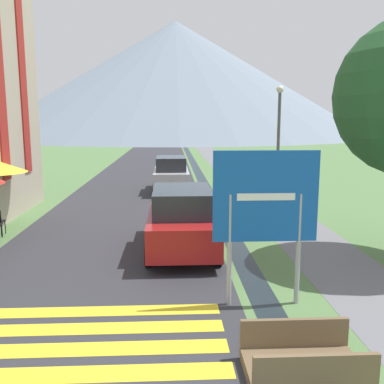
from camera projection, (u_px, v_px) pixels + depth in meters
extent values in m
plane|color=#517542|center=(184.00, 187.00, 23.77)|extent=(160.00, 160.00, 0.00)
cube|color=#2D2D33|center=(148.00, 167.00, 33.49)|extent=(6.40, 60.00, 0.01)
cube|color=slate|center=(225.00, 167.00, 33.79)|extent=(2.20, 60.00, 0.01)
cube|color=black|center=(195.00, 167.00, 33.67)|extent=(0.60, 60.00, 0.00)
cube|color=yellow|center=(50.00, 375.00, 6.26)|extent=(5.44, 0.44, 0.01)
cube|color=yellow|center=(62.00, 350.00, 6.94)|extent=(5.44, 0.44, 0.01)
cube|color=yellow|center=(72.00, 329.00, 7.63)|extent=(5.44, 0.44, 0.01)
cube|color=yellow|center=(80.00, 312.00, 8.32)|extent=(5.44, 0.44, 0.01)
cone|color=slate|center=(176.00, 79.00, 95.71)|extent=(83.63, 83.63, 24.99)
cube|color=maroon|center=(21.00, 54.00, 16.86)|extent=(0.06, 0.70, 9.35)
cylinder|color=#9E9EA3|center=(229.00, 250.00, 8.48)|extent=(0.10, 0.10, 2.27)
cylinder|color=#9E9EA3|center=(298.00, 249.00, 8.54)|extent=(0.10, 0.10, 2.27)
cube|color=#1451AD|center=(266.00, 197.00, 8.31)|extent=(2.07, 0.05, 1.80)
cube|color=white|center=(266.00, 197.00, 8.28)|extent=(1.14, 0.02, 0.14)
cube|color=brown|center=(303.00, 368.00, 6.21)|extent=(1.70, 1.10, 0.12)
cube|color=brown|center=(316.00, 370.00, 5.66)|extent=(1.70, 0.08, 0.45)
cube|color=brown|center=(294.00, 333.00, 6.66)|extent=(1.70, 0.08, 0.45)
cube|color=brown|center=(251.00, 376.00, 6.19)|extent=(0.16, 0.99, 0.08)
cube|color=brown|center=(355.00, 373.00, 6.26)|extent=(0.16, 0.99, 0.08)
cube|color=#A31919|center=(182.00, 225.00, 12.17)|extent=(1.86, 4.37, 0.84)
cube|color=#23282D|center=(182.00, 201.00, 11.83)|extent=(1.58, 2.40, 0.68)
cylinder|color=black|center=(153.00, 228.00, 13.53)|extent=(0.18, 0.60, 0.60)
cylinder|color=black|center=(209.00, 227.00, 13.62)|extent=(0.18, 0.60, 0.60)
cylinder|color=black|center=(149.00, 255.00, 10.86)|extent=(0.18, 0.60, 0.60)
cylinder|color=black|center=(218.00, 254.00, 10.95)|extent=(0.18, 0.60, 0.60)
cube|color=#B2B2B7|center=(171.00, 178.00, 22.07)|extent=(1.74, 4.05, 0.84)
cube|color=#23282D|center=(171.00, 163.00, 21.74)|extent=(1.48, 2.23, 0.68)
cylinder|color=black|center=(156.00, 182.00, 23.34)|extent=(0.18, 0.60, 0.60)
cylinder|color=black|center=(186.00, 182.00, 23.42)|extent=(0.18, 0.60, 0.60)
cylinder|color=black|center=(154.00, 190.00, 20.86)|extent=(0.18, 0.60, 0.60)
cylinder|color=black|center=(188.00, 190.00, 20.94)|extent=(0.18, 0.60, 0.60)
cylinder|color=black|center=(2.00, 231.00, 13.53)|extent=(0.03, 0.03, 0.45)
cylinder|color=black|center=(5.00, 227.00, 13.99)|extent=(0.03, 0.03, 0.45)
cylinder|color=black|center=(1.00, 230.00, 13.65)|extent=(0.03, 0.03, 0.45)
cylinder|color=#515156|center=(278.00, 155.00, 16.44)|extent=(0.12, 0.12, 4.69)
sphere|color=silver|center=(280.00, 89.00, 16.03)|extent=(0.28, 0.28, 0.28)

